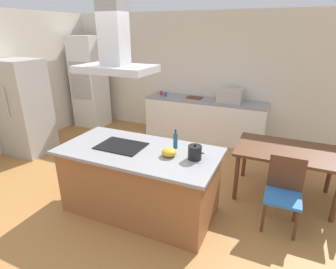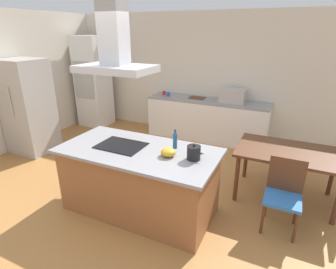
{
  "view_description": "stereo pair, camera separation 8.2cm",
  "coord_description": "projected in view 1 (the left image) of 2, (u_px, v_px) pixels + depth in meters",
  "views": [
    {
      "loc": [
        1.6,
        -2.69,
        2.31
      ],
      "look_at": [
        0.23,
        0.4,
        1.0
      ],
      "focal_mm": 28.84,
      "sensor_mm": 36.0,
      "label": 1
    },
    {
      "loc": [
        1.68,
        -2.66,
        2.31
      ],
      "look_at": [
        0.23,
        0.4,
        1.0
      ],
      "focal_mm": 28.84,
      "sensor_mm": 36.0,
      "label": 2
    }
  ],
  "objects": [
    {
      "name": "ground",
      "position": [
        181.0,
        163.0,
        5.01
      ],
      "size": [
        16.0,
        16.0,
        0.0
      ],
      "primitive_type": "plane",
      "color": "#AD753D"
    },
    {
      "name": "wall_back",
      "position": [
        210.0,
        76.0,
        6.02
      ],
      "size": [
        7.2,
        0.1,
        2.7
      ],
      "primitive_type": "cube",
      "color": "beige",
      "rests_on": "ground"
    },
    {
      "name": "wall_left",
      "position": [
        13.0,
        81.0,
        5.4
      ],
      "size": [
        0.1,
        8.8,
        2.7
      ],
      "primitive_type": "cube",
      "color": "beige",
      "rests_on": "ground"
    },
    {
      "name": "kitchen_island",
      "position": [
        140.0,
        180.0,
        3.57
      ],
      "size": [
        2.04,
        1.02,
        0.9
      ],
      "color": "#995B33",
      "rests_on": "ground"
    },
    {
      "name": "cooktop",
      "position": [
        121.0,
        146.0,
        3.51
      ],
      "size": [
        0.6,
        0.44,
        0.01
      ],
      "primitive_type": "cube",
      "color": "black",
      "rests_on": "kitchen_island"
    },
    {
      "name": "tea_kettle",
      "position": [
        195.0,
        152.0,
        3.14
      ],
      "size": [
        0.21,
        0.16,
        0.19
      ],
      "color": "black",
      "rests_on": "kitchen_island"
    },
    {
      "name": "olive_oil_bottle",
      "position": [
        175.0,
        140.0,
        3.42
      ],
      "size": [
        0.06,
        0.06,
        0.25
      ],
      "color": "navy",
      "rests_on": "kitchen_island"
    },
    {
      "name": "mixing_bowl",
      "position": [
        169.0,
        152.0,
        3.22
      ],
      "size": [
        0.18,
        0.18,
        0.1
      ],
      "primitive_type": "ellipsoid",
      "color": "gold",
      "rests_on": "kitchen_island"
    },
    {
      "name": "back_counter",
      "position": [
        204.0,
        119.0,
        6.02
      ],
      "size": [
        2.63,
        0.62,
        0.9
      ],
      "color": "white",
      "rests_on": "ground"
    },
    {
      "name": "countertop_microwave",
      "position": [
        230.0,
        96.0,
        5.61
      ],
      "size": [
        0.5,
        0.38,
        0.28
      ],
      "primitive_type": "cube",
      "color": "#B2AFAA",
      "rests_on": "back_counter"
    },
    {
      "name": "coffee_mug_red",
      "position": [
        161.0,
        93.0,
        6.27
      ],
      "size": [
        0.08,
        0.08,
        0.09
      ],
      "primitive_type": "cylinder",
      "color": "red",
      "rests_on": "back_counter"
    },
    {
      "name": "coffee_mug_blue",
      "position": [
        165.0,
        94.0,
        6.15
      ],
      "size": [
        0.08,
        0.08,
        0.09
      ],
      "primitive_type": "cylinder",
      "color": "#2D56B2",
      "rests_on": "back_counter"
    },
    {
      "name": "cutting_board",
      "position": [
        194.0,
        98.0,
        6.0
      ],
      "size": [
        0.34,
        0.24,
        0.02
      ],
      "primitive_type": "cube",
      "color": "#59331E",
      "rests_on": "back_counter"
    },
    {
      "name": "wall_oven_stack",
      "position": [
        90.0,
        82.0,
        6.69
      ],
      "size": [
        0.7,
        0.66,
        2.2
      ],
      "color": "white",
      "rests_on": "ground"
    },
    {
      "name": "refrigerator",
      "position": [
        24.0,
        108.0,
        5.2
      ],
      "size": [
        0.8,
        0.73,
        1.82
      ],
      "color": "#B2AFAA",
      "rests_on": "ground"
    },
    {
      "name": "dining_table",
      "position": [
        288.0,
        155.0,
        3.8
      ],
      "size": [
        1.4,
        0.9,
        0.75
      ],
      "color": "#59331E",
      "rests_on": "ground"
    },
    {
      "name": "chair_facing_island",
      "position": [
        284.0,
        188.0,
        3.29
      ],
      "size": [
        0.42,
        0.42,
        0.89
      ],
      "color": "#2D6BB7",
      "rests_on": "ground"
    },
    {
      "name": "range_hood",
      "position": [
        115.0,
        50.0,
        3.07
      ],
      "size": [
        0.9,
        0.55,
        0.78
      ],
      "color": "#ADADB2"
    }
  ]
}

